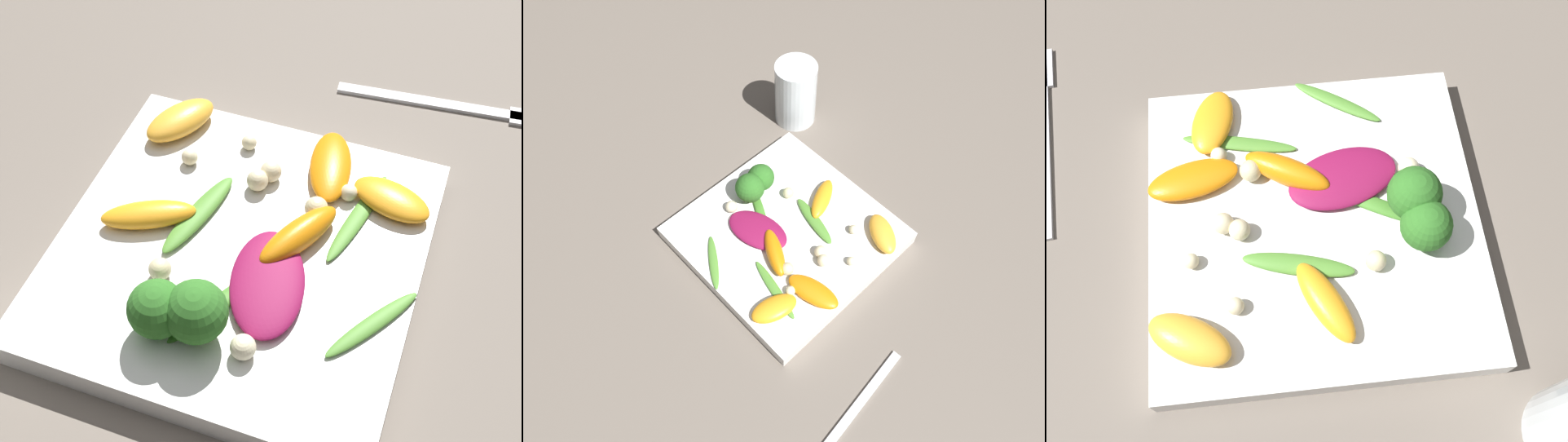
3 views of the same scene
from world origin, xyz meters
TOP-DOWN VIEW (x-y plane):
  - ground_plane at (0.00, 0.00)m, footprint 2.40×2.40m
  - plate at (0.00, 0.00)m, footprint 0.26×0.26m
  - radicchio_leaf_0 at (0.03, -0.03)m, footprint 0.07×0.10m
  - orange_segment_0 at (-0.07, 0.00)m, footprint 0.07×0.05m
  - orange_segment_1 at (0.04, 0.09)m, footprint 0.05×0.08m
  - orange_segment_2 at (0.09, 0.08)m, footprint 0.07×0.05m
  - orange_segment_3 at (0.04, 0.02)m, footprint 0.06×0.08m
  - orange_segment_4 at (-0.09, 0.10)m, footprint 0.06×0.07m
  - broccoli_floret_0 at (0.00, -0.08)m, footprint 0.04×0.04m
  - broccoli_floret_1 at (-0.03, -0.08)m, footprint 0.04×0.04m
  - arugula_sprig_0 at (0.07, 0.05)m, footprint 0.03×0.10m
  - arugula_sprig_1 at (-0.04, 0.02)m, footprint 0.04×0.09m
  - arugula_sprig_2 at (0.11, -0.03)m, footprint 0.06×0.07m
  - arugula_sprig_3 at (0.01, -0.05)m, footprint 0.06×0.09m
  - macadamia_nut_0 at (-0.03, 0.10)m, footprint 0.01×0.01m
  - macadamia_nut_1 at (0.04, 0.05)m, footprint 0.02×0.02m
  - macadamia_nut_2 at (-0.00, 0.07)m, footprint 0.02×0.02m
  - macadamia_nut_3 at (-0.07, 0.07)m, footprint 0.01×0.01m
  - macadamia_nut_4 at (0.03, -0.08)m, footprint 0.02×0.02m
  - macadamia_nut_5 at (-0.04, -0.04)m, footprint 0.02×0.02m
  - macadamia_nut_6 at (-0.01, 0.06)m, footprint 0.02×0.02m
  - macadamia_nut_7 at (0.06, 0.07)m, footprint 0.01×0.01m

SIDE VIEW (x-z plane):
  - ground_plane at x=0.00m, z-range 0.00..0.00m
  - plate at x=0.00m, z-range 0.00..0.02m
  - arugula_sprig_0 at x=0.07m, z-range 0.02..0.03m
  - arugula_sprig_2 at x=0.11m, z-range 0.02..0.03m
  - arugula_sprig_3 at x=0.01m, z-range 0.02..0.03m
  - arugula_sprig_1 at x=-0.04m, z-range 0.02..0.03m
  - radicchio_leaf_0 at x=0.03m, z-range 0.02..0.04m
  - macadamia_nut_0 at x=-0.03m, z-range 0.02..0.04m
  - macadamia_nut_7 at x=0.06m, z-range 0.02..0.04m
  - macadamia_nut_3 at x=-0.07m, z-range 0.02..0.04m
  - orange_segment_1 at x=0.04m, z-range 0.02..0.04m
  - orange_segment_2 at x=0.09m, z-range 0.02..0.04m
  - macadamia_nut_5 at x=-0.04m, z-range 0.02..0.04m
  - orange_segment_0 at x=-0.07m, z-range 0.02..0.04m
  - macadamia_nut_6 at x=-0.01m, z-range 0.02..0.04m
  - macadamia_nut_2 at x=0.00m, z-range 0.02..0.04m
  - macadamia_nut_4 at x=0.03m, z-range 0.02..0.04m
  - macadamia_nut_1 at x=0.04m, z-range 0.02..0.04m
  - orange_segment_4 at x=-0.09m, z-range 0.02..0.04m
  - orange_segment_3 at x=0.04m, z-range 0.02..0.04m
  - broccoli_floret_1 at x=-0.03m, z-range 0.03..0.07m
  - broccoli_floret_0 at x=0.00m, z-range 0.03..0.08m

